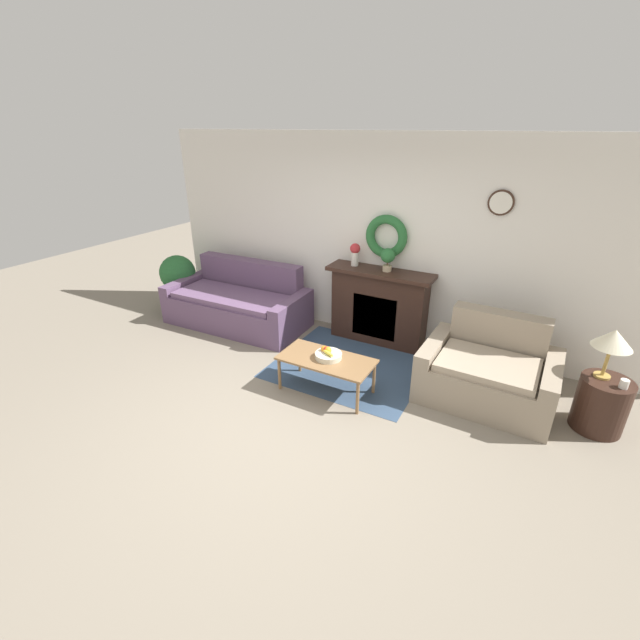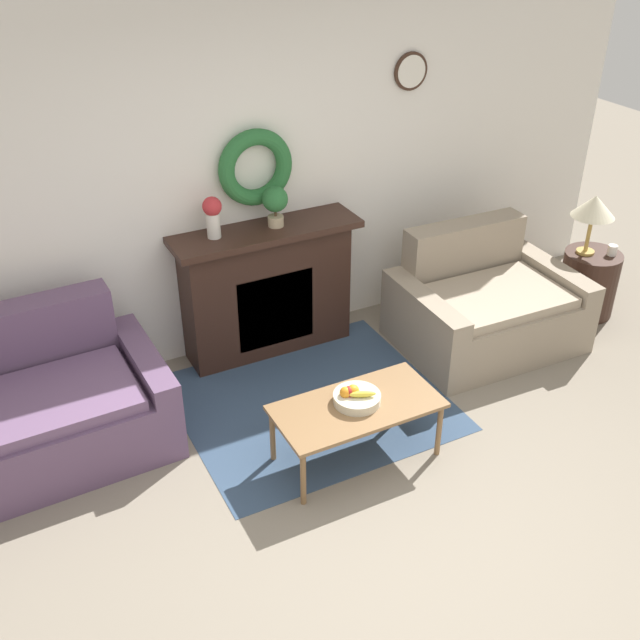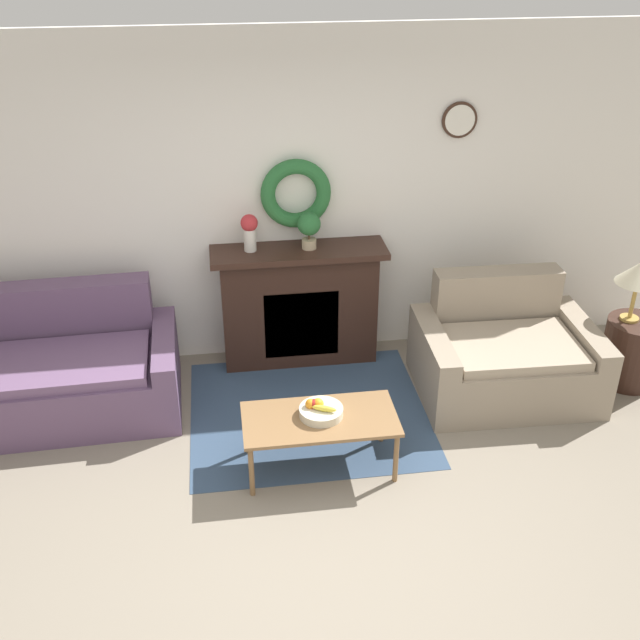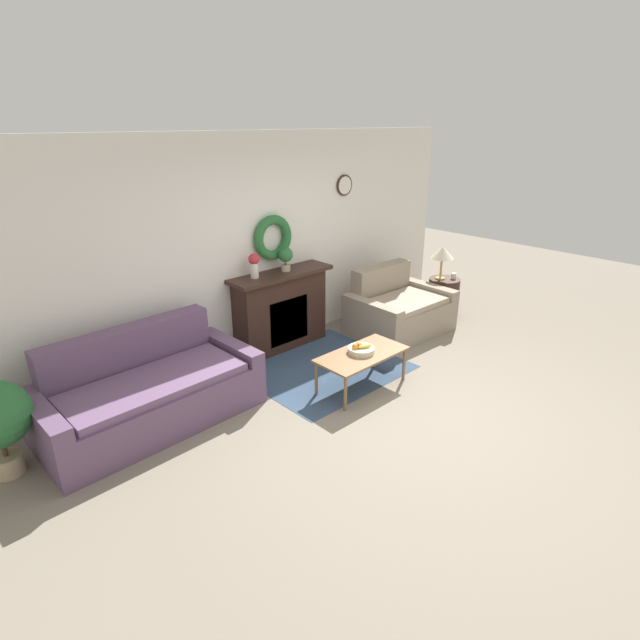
{
  "view_description": "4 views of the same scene",
  "coord_description": "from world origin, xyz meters",
  "px_view_note": "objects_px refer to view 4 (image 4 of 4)",
  "views": [
    {
      "loc": [
        1.97,
        -2.8,
        2.76
      ],
      "look_at": [
        -0.25,
        1.25,
        0.64
      ],
      "focal_mm": 24.0,
      "sensor_mm": 36.0,
      "label": 1
    },
    {
      "loc": [
        -1.83,
        -2.36,
        3.27
      ],
      "look_at": [
        0.13,
        1.45,
        0.68
      ],
      "focal_mm": 42.0,
      "sensor_mm": 36.0,
      "label": 2
    },
    {
      "loc": [
        -0.51,
        -3.22,
        3.42
      ],
      "look_at": [
        0.16,
        1.49,
        0.8
      ],
      "focal_mm": 42.0,
      "sensor_mm": 36.0,
      "label": 3
    },
    {
      "loc": [
        -3.66,
        -2.48,
        2.81
      ],
      "look_at": [
        -0.07,
        1.36,
        0.69
      ],
      "focal_mm": 28.0,
      "sensor_mm": 36.0,
      "label": 4
    }
  ],
  "objects_px": {
    "table_lamp": "(442,253)",
    "mug": "(454,276)",
    "couch_left": "(149,392)",
    "fruit_bowl": "(361,349)",
    "loveseat_right": "(398,310)",
    "fireplace": "(281,310)",
    "side_table_by_loveseat": "(443,296)",
    "vase_on_mantel_left": "(254,264)",
    "potted_plant_on_mantel": "(285,256)",
    "coffee_table": "(362,357)"
  },
  "relations": [
    {
      "from": "couch_left",
      "to": "coffee_table",
      "type": "bearing_deg",
      "value": -27.92
    },
    {
      "from": "loveseat_right",
      "to": "fruit_bowl",
      "type": "relative_size",
      "value": 4.66
    },
    {
      "from": "fruit_bowl",
      "to": "table_lamp",
      "type": "xyz_separation_m",
      "value": [
        2.59,
        0.74,
        0.49
      ]
    },
    {
      "from": "couch_left",
      "to": "loveseat_right",
      "type": "height_order",
      "value": "couch_left"
    },
    {
      "from": "loveseat_right",
      "to": "vase_on_mantel_left",
      "type": "relative_size",
      "value": 4.61
    },
    {
      "from": "potted_plant_on_mantel",
      "to": "fireplace",
      "type": "bearing_deg",
      "value": 170.45
    },
    {
      "from": "couch_left",
      "to": "mug",
      "type": "xyz_separation_m",
      "value": [
        4.78,
        -0.35,
        0.28
      ]
    },
    {
      "from": "potted_plant_on_mantel",
      "to": "vase_on_mantel_left",
      "type": "bearing_deg",
      "value": 177.55
    },
    {
      "from": "potted_plant_on_mantel",
      "to": "side_table_by_loveseat",
      "type": "bearing_deg",
      "value": -15.72
    },
    {
      "from": "fruit_bowl",
      "to": "vase_on_mantel_left",
      "type": "bearing_deg",
      "value": 103.96
    },
    {
      "from": "couch_left",
      "to": "fruit_bowl",
      "type": "height_order",
      "value": "couch_left"
    },
    {
      "from": "loveseat_right",
      "to": "mug",
      "type": "xyz_separation_m",
      "value": [
        1.17,
        -0.12,
        0.28
      ]
    },
    {
      "from": "coffee_table",
      "to": "potted_plant_on_mantel",
      "type": "height_order",
      "value": "potted_plant_on_mantel"
    },
    {
      "from": "table_lamp",
      "to": "mug",
      "type": "bearing_deg",
      "value": -38.16
    },
    {
      "from": "fireplace",
      "to": "mug",
      "type": "height_order",
      "value": "fireplace"
    },
    {
      "from": "loveseat_right",
      "to": "fireplace",
      "type": "bearing_deg",
      "value": 157.8
    },
    {
      "from": "potted_plant_on_mantel",
      "to": "fruit_bowl",
      "type": "bearing_deg",
      "value": -94.59
    },
    {
      "from": "couch_left",
      "to": "loveseat_right",
      "type": "relative_size",
      "value": 1.52
    },
    {
      "from": "fireplace",
      "to": "potted_plant_on_mantel",
      "type": "xyz_separation_m",
      "value": [
        0.09,
        -0.01,
        0.7
      ]
    },
    {
      "from": "coffee_table",
      "to": "mug",
      "type": "xyz_separation_m",
      "value": [
        2.76,
        0.64,
        0.22
      ]
    },
    {
      "from": "coffee_table",
      "to": "mug",
      "type": "distance_m",
      "value": 2.84
    },
    {
      "from": "table_lamp",
      "to": "loveseat_right",
      "type": "bearing_deg",
      "value": -179.58
    },
    {
      "from": "couch_left",
      "to": "vase_on_mantel_left",
      "type": "distance_m",
      "value": 1.95
    },
    {
      "from": "couch_left",
      "to": "fruit_bowl",
      "type": "distance_m",
      "value": 2.25
    },
    {
      "from": "coffee_table",
      "to": "side_table_by_loveseat",
      "type": "xyz_separation_m",
      "value": [
        2.65,
        0.72,
        -0.1
      ]
    },
    {
      "from": "loveseat_right",
      "to": "fruit_bowl",
      "type": "xyz_separation_m",
      "value": [
        -1.59,
        -0.73,
        0.15
      ]
    },
    {
      "from": "loveseat_right",
      "to": "table_lamp",
      "type": "distance_m",
      "value": 1.19
    },
    {
      "from": "potted_plant_on_mantel",
      "to": "mug",
      "type": "bearing_deg",
      "value": -16.77
    },
    {
      "from": "fruit_bowl",
      "to": "fireplace",
      "type": "bearing_deg",
      "value": 88.9
    },
    {
      "from": "couch_left",
      "to": "mug",
      "type": "distance_m",
      "value": 4.8
    },
    {
      "from": "fireplace",
      "to": "potted_plant_on_mantel",
      "type": "relative_size",
      "value": 4.68
    },
    {
      "from": "fireplace",
      "to": "fruit_bowl",
      "type": "height_order",
      "value": "fireplace"
    },
    {
      "from": "fireplace",
      "to": "coffee_table",
      "type": "distance_m",
      "value": 1.46
    },
    {
      "from": "coffee_table",
      "to": "vase_on_mantel_left",
      "type": "xyz_separation_m",
      "value": [
        -0.35,
        1.46,
        0.83
      ]
    },
    {
      "from": "side_table_by_loveseat",
      "to": "potted_plant_on_mantel",
      "type": "xyz_separation_m",
      "value": [
        -2.54,
        0.71,
        0.94
      ]
    },
    {
      "from": "fireplace",
      "to": "couch_left",
      "type": "xyz_separation_m",
      "value": [
        -2.05,
        -0.46,
        -0.21
      ]
    },
    {
      "from": "fireplace",
      "to": "coffee_table",
      "type": "xyz_separation_m",
      "value": [
        -0.03,
        -1.45,
        -0.14
      ]
    },
    {
      "from": "vase_on_mantel_left",
      "to": "loveseat_right",
      "type": "bearing_deg",
      "value": -19.69
    },
    {
      "from": "loveseat_right",
      "to": "vase_on_mantel_left",
      "type": "height_order",
      "value": "vase_on_mantel_left"
    },
    {
      "from": "mug",
      "to": "potted_plant_on_mantel",
      "type": "xyz_separation_m",
      "value": [
        -2.64,
        0.8,
        0.62
      ]
    },
    {
      "from": "side_table_by_loveseat",
      "to": "vase_on_mantel_left",
      "type": "xyz_separation_m",
      "value": [
        -3.01,
        0.73,
        0.93
      ]
    },
    {
      "from": "coffee_table",
      "to": "table_lamp",
      "type": "xyz_separation_m",
      "value": [
        2.6,
        0.77,
        0.57
      ]
    },
    {
      "from": "mug",
      "to": "vase_on_mantel_left",
      "type": "xyz_separation_m",
      "value": [
        -3.11,
        0.82,
        0.61
      ]
    },
    {
      "from": "fruit_bowl",
      "to": "table_lamp",
      "type": "distance_m",
      "value": 2.74
    },
    {
      "from": "fireplace",
      "to": "fruit_bowl",
      "type": "xyz_separation_m",
      "value": [
        -0.03,
        -1.42,
        -0.06
      ]
    },
    {
      "from": "coffee_table",
      "to": "vase_on_mantel_left",
      "type": "height_order",
      "value": "vase_on_mantel_left"
    },
    {
      "from": "fruit_bowl",
      "to": "vase_on_mantel_left",
      "type": "relative_size",
      "value": 0.99
    },
    {
      "from": "loveseat_right",
      "to": "vase_on_mantel_left",
      "type": "distance_m",
      "value": 2.25
    },
    {
      "from": "fireplace",
      "to": "loveseat_right",
      "type": "relative_size",
      "value": 1.02
    },
    {
      "from": "side_table_by_loveseat",
      "to": "vase_on_mantel_left",
      "type": "height_order",
      "value": "vase_on_mantel_left"
    }
  ]
}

